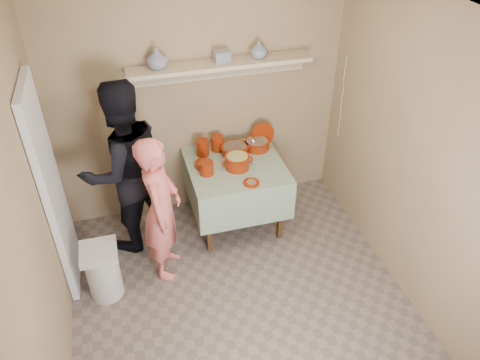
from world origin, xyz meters
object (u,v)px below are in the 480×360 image
object	(u,v)px
person_cook	(161,209)
serving_table	(235,174)
person_helper	(124,169)
cazuela_rice	(237,161)
trash_bin	(103,271)

from	to	relation	value
person_cook	serving_table	world-z (taller)	person_cook
person_helper	cazuela_rice	distance (m)	1.10
serving_table	trash_bin	bearing A→B (deg)	-154.89
serving_table	cazuela_rice	world-z (taller)	cazuela_rice
person_cook	trash_bin	bearing A→B (deg)	121.14
person_helper	trash_bin	world-z (taller)	person_helper
person_helper	serving_table	distance (m)	1.13
person_cook	serving_table	distance (m)	0.97
cazuela_rice	serving_table	bearing A→B (deg)	90.37
person_cook	serving_table	size ratio (longest dim) A/B	1.52
cazuela_rice	trash_bin	distance (m)	1.64
serving_table	person_cook	bearing A→B (deg)	-149.28
person_cook	person_helper	bearing A→B (deg)	43.06
cazuela_rice	person_cook	bearing A→B (deg)	-153.11
person_cook	serving_table	bearing A→B (deg)	-44.53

